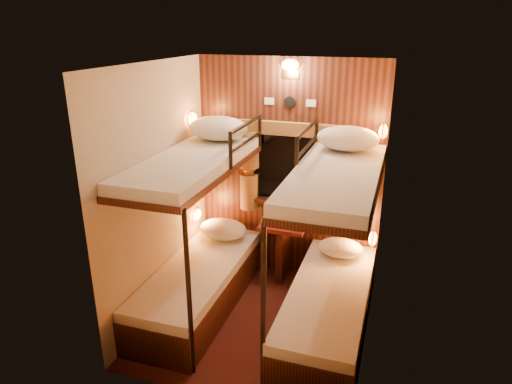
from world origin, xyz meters
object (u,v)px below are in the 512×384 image
(bunk_right, at_px, (330,277))
(bottle_right, at_px, (285,220))
(bunk_left, at_px, (198,256))
(table, at_px, (283,244))
(bottle_left, at_px, (275,213))

(bunk_right, xyz_separation_m, bottle_right, (-0.61, 0.73, 0.18))
(bunk_left, relative_size, table, 2.90)
(bunk_left, distance_m, table, 1.02)
(bunk_left, distance_m, bunk_right, 1.30)
(bunk_right, distance_m, bottle_left, 1.14)
(bunk_right, height_order, bottle_right, bunk_right)
(bunk_right, bearing_deg, table, 129.67)
(bunk_left, height_order, bunk_right, same)
(bunk_left, distance_m, bottle_right, 1.02)
(table, bearing_deg, bunk_right, -50.33)
(bottle_left, bearing_deg, bottle_right, -35.78)
(table, relative_size, bottle_right, 3.13)
(bunk_left, bearing_deg, bunk_right, 0.00)
(bottle_right, bearing_deg, bottle_left, 144.22)
(bunk_right, height_order, table, bunk_right)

